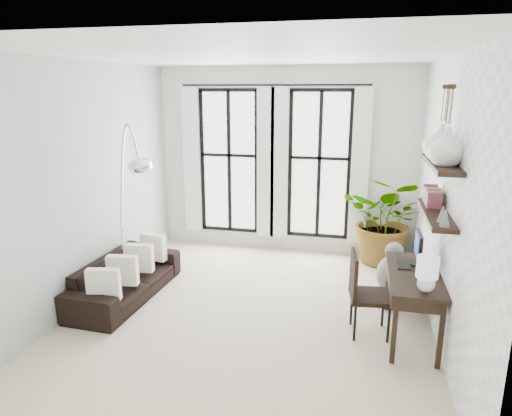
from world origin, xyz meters
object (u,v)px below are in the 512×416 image
(desk_chair, at_px, (363,289))
(arc_lamp, at_px, (130,180))
(plant, at_px, (387,220))
(buddha, at_px, (392,278))
(sofa, at_px, (126,278))
(desk, at_px, (414,279))

(desk_chair, bearing_deg, arc_lamp, 165.85)
(plant, relative_size, buddha, 1.73)
(sofa, relative_size, desk_chair, 1.95)
(desk, height_order, buddha, desk)
(plant, bearing_deg, desk_chair, -98.60)
(plant, height_order, desk, plant)
(desk_chair, distance_m, arc_lamp, 3.29)
(desk, relative_size, desk_chair, 1.35)
(sofa, height_order, desk, desk)
(desk_chair, relative_size, buddha, 1.16)
(arc_lamp, bearing_deg, sofa, -136.78)
(desk, bearing_deg, sofa, 176.06)
(arc_lamp, xyz_separation_m, buddha, (3.47, 0.53, -1.29))
(desk, distance_m, arc_lamp, 3.76)
(plant, relative_size, arc_lamp, 0.62)
(desk, bearing_deg, buddha, 100.10)
(plant, bearing_deg, sofa, -148.95)
(sofa, bearing_deg, plant, -56.35)
(plant, height_order, desk_chair, plant)
(desk_chair, bearing_deg, plant, 74.04)
(plant, distance_m, desk_chair, 2.44)
(plant, relative_size, desk, 1.10)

